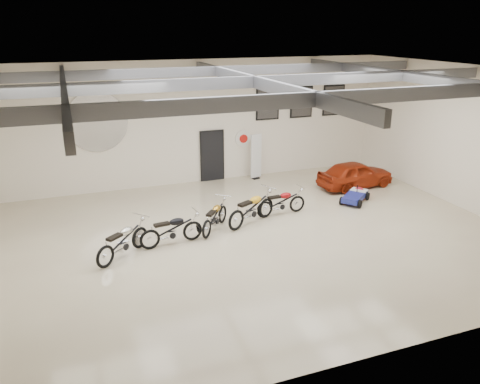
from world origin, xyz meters
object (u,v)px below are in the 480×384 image
object	(u,v)px
banner_stand	(256,157)
vintage_car	(355,174)
motorcycle_black	(171,229)
go_kart	(356,193)
motorcycle_silver	(123,240)
motorcycle_red	(281,202)
motorcycle_yellow	(252,208)
motorcycle_gold	(215,216)

from	to	relation	value
banner_stand	vintage_car	distance (m)	4.17
motorcycle_black	vintage_car	xyz separation A→B (m)	(8.16, 2.69, 0.05)
go_kart	vintage_car	size ratio (longest dim) A/B	0.54
motorcycle_silver	vintage_car	bearing A→B (deg)	-22.71
motorcycle_red	go_kart	bearing A→B (deg)	0.03
motorcycle_silver	go_kart	world-z (taller)	motorcycle_silver
motorcycle_red	motorcycle_yellow	bearing A→B (deg)	-167.85
banner_stand	motorcycle_yellow	world-z (taller)	banner_stand
motorcycle_black	banner_stand	bearing A→B (deg)	39.60
motorcycle_red	go_kart	distance (m)	3.23
motorcycle_black	motorcycle_yellow	xyz separation A→B (m)	(2.83, 0.65, 0.05)
motorcycle_red	go_kart	size ratio (longest dim) A/B	1.07
motorcycle_red	go_kart	xyz separation A→B (m)	(3.21, 0.24, -0.17)
go_kart	vintage_car	bearing A→B (deg)	19.58
banner_stand	motorcycle_black	distance (m)	7.03
motorcycle_gold	vintage_car	distance (m)	6.96
motorcycle_red	vintage_car	bearing A→B (deg)	17.93
banner_stand	vintage_car	bearing A→B (deg)	-50.35
motorcycle_silver	motorcycle_black	world-z (taller)	motorcycle_silver
banner_stand	motorcycle_gold	size ratio (longest dim) A/B	1.04
banner_stand	motorcycle_gold	bearing A→B (deg)	-140.18
motorcycle_gold	vintage_car	bearing A→B (deg)	-32.02
motorcycle_red	motorcycle_silver	bearing A→B (deg)	-170.66
go_kart	vintage_car	distance (m)	1.69
motorcycle_silver	motorcycle_red	bearing A→B (deg)	-26.45
motorcycle_gold	motorcycle_yellow	bearing A→B (deg)	-46.04
motorcycle_gold	go_kart	xyz separation A→B (m)	(5.76, 0.69, -0.17)
motorcycle_gold	motorcycle_yellow	xyz separation A→B (m)	(1.30, 0.08, 0.07)
motorcycle_black	motorcycle_red	world-z (taller)	motorcycle_black
banner_stand	motorcycle_silver	size ratio (longest dim) A/B	0.97
motorcycle_black	vintage_car	bearing A→B (deg)	10.99
banner_stand	motorcycle_gold	xyz separation A→B (m)	(-3.27, -4.55, -0.48)
banner_stand	go_kart	xyz separation A→B (m)	(2.49, -3.86, -0.65)
motorcycle_black	motorcycle_yellow	distance (m)	2.90
motorcycle_black	vintage_car	distance (m)	8.59
motorcycle_yellow	vintage_car	world-z (taller)	motorcycle_yellow
go_kart	motorcycle_black	bearing A→B (deg)	150.81
motorcycle_yellow	motorcycle_black	bearing A→B (deg)	166.16
vintage_car	banner_stand	bearing A→B (deg)	48.21
motorcycle_gold	motorcycle_yellow	size ratio (longest dim) A/B	0.87
motorcycle_silver	motorcycle_red	size ratio (longest dim) A/B	1.08
go_kart	motorcycle_gold	bearing A→B (deg)	147.86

